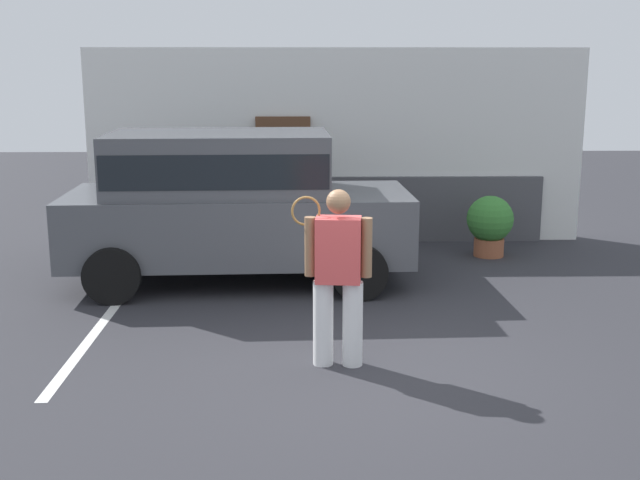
% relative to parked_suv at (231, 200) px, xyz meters
% --- Properties ---
extents(ground_plane, '(40.00, 40.00, 0.00)m').
position_rel_parked_suv_xyz_m(ground_plane, '(1.53, -3.33, -1.15)').
color(ground_plane, '#2D2D33').
extents(parking_stripe_0, '(0.12, 4.40, 0.01)m').
position_rel_parked_suv_xyz_m(parking_stripe_0, '(-1.36, -1.83, -1.14)').
color(parking_stripe_0, silver).
rests_on(parking_stripe_0, ground_plane).
extents(house_frontage, '(8.23, 0.40, 3.20)m').
position_rel_parked_suv_xyz_m(house_frontage, '(1.52, 2.66, 0.36)').
color(house_frontage, white).
rests_on(house_frontage, ground_plane).
extents(parked_suv, '(4.66, 2.29, 2.05)m').
position_rel_parked_suv_xyz_m(parked_suv, '(0.00, 0.00, 0.00)').
color(parked_suv, '#4C4F54').
rests_on(parked_suv, ground_plane).
extents(tennis_player_man, '(0.79, 0.32, 1.77)m').
position_rel_parked_suv_xyz_m(tennis_player_man, '(1.31, -3.15, -0.22)').
color(tennis_player_man, white).
rests_on(tennis_player_man, ground_plane).
extents(potted_plant_by_porch, '(0.72, 0.72, 0.95)m').
position_rel_parked_suv_xyz_m(potted_plant_by_porch, '(3.88, 1.40, -0.62)').
color(potted_plant_by_porch, '#9E5638').
rests_on(potted_plant_by_porch, ground_plane).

